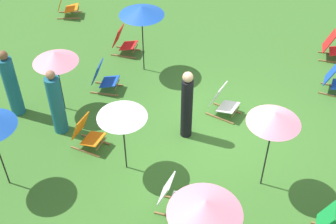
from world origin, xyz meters
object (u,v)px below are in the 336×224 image
at_px(deckchair_6, 103,78).
at_px(deckchair_7, 336,80).
at_px(person_2, 187,106).
at_px(deckchair_8, 333,47).
at_px(deckchair_10, 87,134).
at_px(deckchair_4, 223,102).
at_px(umbrella_4, 122,112).
at_px(person_1, 11,85).
at_px(deckchair_3, 66,5).
at_px(umbrella_0, 142,11).
at_px(deckchair_0, 173,196).
at_px(umbrella_5, 55,57).
at_px(deckchair_9, 123,42).
at_px(person_0, 57,104).
at_px(umbrella_1, 274,118).
at_px(umbrella_2, 205,207).

relative_size(deckchair_6, deckchair_7, 1.00).
bearing_deg(deckchair_7, person_2, 135.34).
height_order(deckchair_8, deckchair_10, same).
height_order(deckchair_8, person_2, person_2).
xyz_separation_m(deckchair_4, umbrella_4, (-2.25, 1.76, 1.21)).
bearing_deg(deckchair_6, deckchair_10, -173.50).
bearing_deg(deckchair_8, deckchair_7, -179.56).
bearing_deg(person_1, deckchair_10, -106.87).
relative_size(deckchair_3, person_1, 0.48).
height_order(deckchair_3, umbrella_0, umbrella_0).
bearing_deg(person_2, deckchair_0, -178.25).
relative_size(deckchair_6, person_2, 0.47).
bearing_deg(umbrella_5, person_2, -94.14).
height_order(deckchair_9, person_0, person_0).
relative_size(umbrella_5, person_2, 0.94).
bearing_deg(deckchair_10, umbrella_0, 3.73).
height_order(deckchair_4, umbrella_1, umbrella_1).
bearing_deg(person_2, deckchair_4, -40.35).
relative_size(deckchair_6, deckchair_9, 1.00).
xyz_separation_m(umbrella_0, umbrella_5, (-2.06, 1.49, -0.28)).
bearing_deg(umbrella_0, deckchair_4, -119.63).
xyz_separation_m(deckchair_4, umbrella_2, (-4.23, -0.22, 1.38)).
bearing_deg(person_1, deckchair_7, -69.20).
xyz_separation_m(deckchair_9, umbrella_2, (-6.26, -3.38, 1.38)).
bearing_deg(person_0, umbrella_1, -74.30).
relative_size(person_0, person_2, 0.96).
height_order(deckchair_4, person_1, person_1).
bearing_deg(deckchair_3, deckchair_6, -159.91).
relative_size(umbrella_0, umbrella_1, 0.97).
xyz_separation_m(deckchair_7, person_1, (-2.66, 7.61, 0.48)).
xyz_separation_m(deckchair_0, deckchair_9, (5.10, 2.64, 0.00)).
xyz_separation_m(umbrella_4, person_0, (0.79, 1.85, -0.78)).
bearing_deg(deckchair_6, deckchair_9, -2.00).
bearing_deg(umbrella_4, deckchair_9, 18.23).
relative_size(deckchair_4, umbrella_0, 0.45).
bearing_deg(person_1, deckchair_8, -59.28).
xyz_separation_m(umbrella_0, umbrella_4, (-3.60, -0.61, -0.23)).
distance_m(deckchair_0, umbrella_2, 1.95).
bearing_deg(umbrella_5, person_1, 111.13).
bearing_deg(umbrella_2, deckchair_10, 51.34).
distance_m(deckchair_6, umbrella_0, 1.97).
xyz_separation_m(deckchair_9, deckchair_10, (-3.84, -0.36, 0.00)).
xyz_separation_m(deckchair_7, umbrella_4, (-3.79, 4.46, 1.21)).
xyz_separation_m(umbrella_2, person_0, (2.77, 3.83, -0.95)).
xyz_separation_m(deckchair_3, umbrella_5, (-4.40, -1.77, 1.17)).
relative_size(deckchair_4, person_2, 0.49).
distance_m(deckchair_6, deckchair_7, 5.98).
relative_size(deckchair_9, umbrella_1, 0.42).
height_order(umbrella_4, person_2, person_2).
xyz_separation_m(umbrella_1, person_2, (1.10, 1.83, -0.98)).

